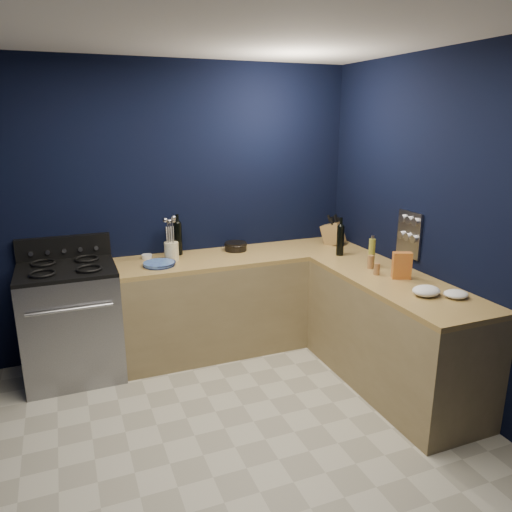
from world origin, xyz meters
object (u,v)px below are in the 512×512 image
gas_range (72,324)px  utensil_crock (172,251)px  plate_stack (159,264)px  knife_block (333,234)px  crouton_bag (402,266)px

gas_range → utensil_crock: 1.02m
gas_range → plate_stack: bearing=-5.6°
gas_range → plate_stack: plate_stack is taller
plate_stack → utensil_crock: utensil_crock is taller
plate_stack → utensil_crock: bearing=46.1°
gas_range → knife_block: size_ratio=4.40×
gas_range → knife_block: (2.47, 0.02, 0.54)m
plate_stack → crouton_bag: (1.69, -1.03, 0.09)m
plate_stack → crouton_bag: bearing=-31.5°
plate_stack → knife_block: bearing=3.0°
plate_stack → knife_block: size_ratio=1.25×
utensil_crock → knife_block: bearing=-2.1°
gas_range → crouton_bag: crouton_bag is taller
plate_stack → utensil_crock: size_ratio=1.66×
gas_range → crouton_bag: 2.72m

